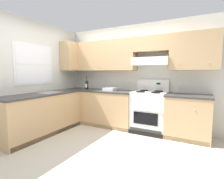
% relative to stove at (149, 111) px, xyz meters
% --- Properties ---
extents(ground_plane, '(7.04, 7.04, 0.00)m').
position_rel_stove_xyz_m(ground_plane, '(-0.81, -1.25, -0.48)').
color(ground_plane, beige).
extents(wall_back, '(4.68, 0.57, 2.55)m').
position_rel_stove_xyz_m(wall_back, '(-0.40, 0.27, 1.00)').
color(wall_back, silver).
rests_on(wall_back, ground_plane).
extents(wall_left, '(0.47, 4.00, 2.55)m').
position_rel_stove_xyz_m(wall_left, '(-2.40, -1.03, 0.87)').
color(wall_left, silver).
rests_on(wall_left, ground_plane).
extents(counter_back_run, '(3.60, 0.65, 0.91)m').
position_rel_stove_xyz_m(counter_back_run, '(-0.69, -0.01, -0.03)').
color(counter_back_run, tan).
rests_on(counter_back_run, ground_plane).
extents(counter_left_run, '(0.63, 1.91, 1.13)m').
position_rel_stove_xyz_m(counter_left_run, '(-2.05, -1.25, -0.02)').
color(counter_left_run, tan).
rests_on(counter_left_run, ground_plane).
extents(stove, '(0.76, 0.62, 1.20)m').
position_rel_stove_xyz_m(stove, '(0.00, 0.00, 0.00)').
color(stove, white).
rests_on(stove, ground_plane).
extents(wine_bottle, '(0.08, 0.08, 0.35)m').
position_rel_stove_xyz_m(wine_bottle, '(-1.69, -0.09, 0.57)').
color(wine_bottle, black).
rests_on(wine_bottle, counter_back_run).
extents(bowl, '(0.29, 0.25, 0.07)m').
position_rel_stove_xyz_m(bowl, '(-1.02, -0.02, 0.46)').
color(bowl, silver).
rests_on(bowl, counter_back_run).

